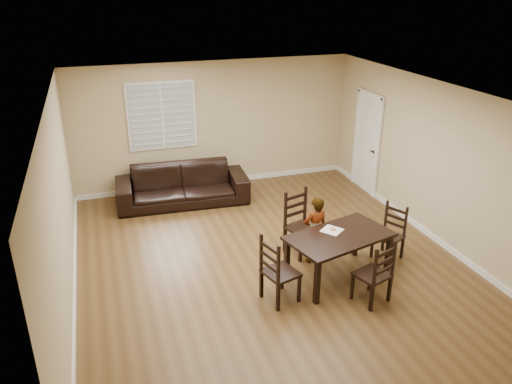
% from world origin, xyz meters
% --- Properties ---
extents(ground, '(7.00, 7.00, 0.00)m').
position_xyz_m(ground, '(0.00, 0.00, 0.00)').
color(ground, brown).
rests_on(ground, ground).
extents(room, '(6.04, 7.04, 2.72)m').
position_xyz_m(room, '(0.04, 0.18, 1.81)').
color(room, tan).
rests_on(room, ground).
extents(dining_table, '(1.72, 1.23, 0.73)m').
position_xyz_m(dining_table, '(0.84, -0.78, 0.64)').
color(dining_table, black).
rests_on(dining_table, ground).
extents(chair_near, '(0.60, 0.58, 1.08)m').
position_xyz_m(chair_near, '(0.58, 0.18, 0.49)').
color(chair_near, black).
rests_on(chair_near, ground).
extents(chair_far, '(0.55, 0.53, 0.97)m').
position_xyz_m(chair_far, '(1.05, -1.58, 0.44)').
color(chair_far, black).
rests_on(chair_far, ground).
extents(chair_left, '(0.54, 0.56, 1.02)m').
position_xyz_m(chair_left, '(-0.31, -1.09, 0.46)').
color(chair_left, black).
rests_on(chair_left, ground).
extents(chair_right, '(0.53, 0.54, 0.91)m').
position_xyz_m(chair_right, '(1.97, -0.47, 0.41)').
color(chair_right, black).
rests_on(chair_right, ground).
extents(child, '(0.43, 0.30, 1.12)m').
position_xyz_m(child, '(0.70, -0.24, 0.56)').
color(child, gray).
rests_on(child, ground).
extents(napkin, '(0.39, 0.39, 0.00)m').
position_xyz_m(napkin, '(0.79, -0.62, 0.73)').
color(napkin, beige).
rests_on(napkin, dining_table).
extents(donut, '(0.09, 0.09, 0.03)m').
position_xyz_m(donut, '(0.81, -0.61, 0.75)').
color(donut, '#AF7B3E').
rests_on(donut, napkin).
extents(sofa, '(2.67, 1.19, 0.76)m').
position_xyz_m(sofa, '(-0.89, 2.72, 0.38)').
color(sofa, black).
rests_on(sofa, ground).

